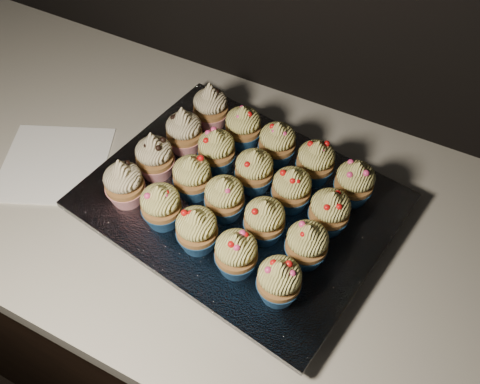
{
  "coord_description": "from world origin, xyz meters",
  "views": [
    {
      "loc": [
        0.33,
        1.22,
        1.62
      ],
      "look_at": [
        0.08,
        1.7,
        0.95
      ],
      "focal_mm": 40.0,
      "sensor_mm": 36.0,
      "label": 1
    }
  ],
  "objects": [
    {
      "name": "cupcake_6",
      "position": [
        0.01,
        1.67,
        0.97
      ],
      "size": [
        0.06,
        0.06,
        0.08
      ],
      "color": "navy",
      "rests_on": "foil_lining"
    },
    {
      "name": "cupcake_15",
      "position": [
        -0.04,
        1.83,
        0.97
      ],
      "size": [
        0.06,
        0.06,
        0.1
      ],
      "color": "#B51928",
      "rests_on": "foil_lining"
    },
    {
      "name": "cupcake_4",
      "position": [
        0.21,
        1.57,
        0.97
      ],
      "size": [
        0.06,
        0.06,
        0.08
      ],
      "color": "navy",
      "rests_on": "foil_lining"
    },
    {
      "name": "cupcake_17",
      "position": [
        0.1,
        1.8,
        0.97
      ],
      "size": [
        0.06,
        0.06,
        0.08
      ],
      "color": "navy",
      "rests_on": "foil_lining"
    },
    {
      "name": "cupcake_9",
      "position": [
        0.22,
        1.64,
        0.97
      ],
      "size": [
        0.06,
        0.06,
        0.08
      ],
      "color": "navy",
      "rests_on": "foil_lining"
    },
    {
      "name": "cupcake_13",
      "position": [
        0.16,
        1.72,
        0.97
      ],
      "size": [
        0.06,
        0.06,
        0.08
      ],
      "color": "navy",
      "rests_on": "foil_lining"
    },
    {
      "name": "cabinet",
      "position": [
        0.0,
        1.7,
        0.43
      ],
      "size": [
        2.4,
        0.6,
        0.86
      ],
      "primitive_type": "cube",
      "color": "black",
      "rests_on": "ground"
    },
    {
      "name": "cupcake_14",
      "position": [
        0.23,
        1.71,
        0.97
      ],
      "size": [
        0.06,
        0.06,
        0.08
      ],
      "color": "navy",
      "rests_on": "foil_lining"
    },
    {
      "name": "cupcake_10",
      "position": [
        -0.05,
        1.75,
        0.97
      ],
      "size": [
        0.06,
        0.06,
        0.1
      ],
      "color": "#B51928",
      "rests_on": "foil_lining"
    },
    {
      "name": "worktop",
      "position": [
        0.0,
        1.7,
        0.88
      ],
      "size": [
        2.44,
        0.64,
        0.04
      ],
      "primitive_type": "cube",
      "color": "beige",
      "rests_on": "cabinet"
    },
    {
      "name": "cupcake_18",
      "position": [
        0.17,
        1.79,
        0.97
      ],
      "size": [
        0.06,
        0.06,
        0.08
      ],
      "color": "navy",
      "rests_on": "foil_lining"
    },
    {
      "name": "cupcake_3",
      "position": [
        0.14,
        1.58,
        0.97
      ],
      "size": [
        0.06,
        0.06,
        0.08
      ],
      "color": "navy",
      "rests_on": "foil_lining"
    },
    {
      "name": "baking_tray",
      "position": [
        0.08,
        1.7,
        0.91
      ],
      "size": [
        0.48,
        0.39,
        0.02
      ],
      "primitive_type": "cube",
      "rotation": [
        0.0,
        0.0,
        -0.16
      ],
      "color": "black",
      "rests_on": "worktop"
    },
    {
      "name": "cupcake_19",
      "position": [
        0.24,
        1.78,
        0.97
      ],
      "size": [
        0.06,
        0.06,
        0.08
      ],
      "color": "navy",
      "rests_on": "foil_lining"
    },
    {
      "name": "napkin",
      "position": [
        -0.26,
        1.63,
        0.9
      ],
      "size": [
        0.24,
        0.24,
        0.0
      ],
      "primitive_type": "cube",
      "rotation": [
        0.0,
        0.0,
        0.42
      ],
      "color": "white",
      "rests_on": "worktop"
    },
    {
      "name": "cupcake_11",
      "position": [
        0.02,
        1.74,
        0.97
      ],
      "size": [
        0.06,
        0.06,
        0.08
      ],
      "color": "navy",
      "rests_on": "foil_lining"
    },
    {
      "name": "cupcake_16",
      "position": [
        0.03,
        1.81,
        0.97
      ],
      "size": [
        0.06,
        0.06,
        0.08
      ],
      "color": "navy",
      "rests_on": "foil_lining"
    },
    {
      "name": "foil_lining",
      "position": [
        0.08,
        1.7,
        0.93
      ],
      "size": [
        0.52,
        0.43,
        0.01
      ],
      "primitive_type": "cube",
      "rotation": [
        0.0,
        0.0,
        -0.16
      ],
      "color": "silver",
      "rests_on": "baking_tray"
    },
    {
      "name": "cupcake_2",
      "position": [
        0.07,
        1.59,
        0.97
      ],
      "size": [
        0.06,
        0.06,
        0.08
      ],
      "color": "navy",
      "rests_on": "foil_lining"
    },
    {
      "name": "cupcake_1",
      "position": [
        -0.0,
        1.6,
        0.97
      ],
      "size": [
        0.06,
        0.06,
        0.08
      ],
      "color": "navy",
      "rests_on": "foil_lining"
    },
    {
      "name": "cupcake_7",
      "position": [
        0.08,
        1.66,
        0.97
      ],
      "size": [
        0.06,
        0.06,
        0.08
      ],
      "color": "navy",
      "rests_on": "foil_lining"
    },
    {
      "name": "cupcake_12",
      "position": [
        0.09,
        1.73,
        0.97
      ],
      "size": [
        0.06,
        0.06,
        0.08
      ],
      "color": "navy",
      "rests_on": "foil_lining"
    },
    {
      "name": "cupcake_5",
      "position": [
        -0.07,
        1.68,
        0.97
      ],
      "size": [
        0.06,
        0.06,
        0.1
      ],
      "color": "#B51928",
      "rests_on": "foil_lining"
    },
    {
      "name": "cupcake_0",
      "position": [
        -0.08,
        1.61,
        0.97
      ],
      "size": [
        0.06,
        0.06,
        0.1
      ],
      "color": "#B51928",
      "rests_on": "foil_lining"
    },
    {
      "name": "cupcake_8",
      "position": [
        0.15,
        1.65,
        0.97
      ],
      "size": [
        0.06,
        0.06,
        0.08
      ],
      "color": "navy",
      "rests_on": "foil_lining"
    }
  ]
}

